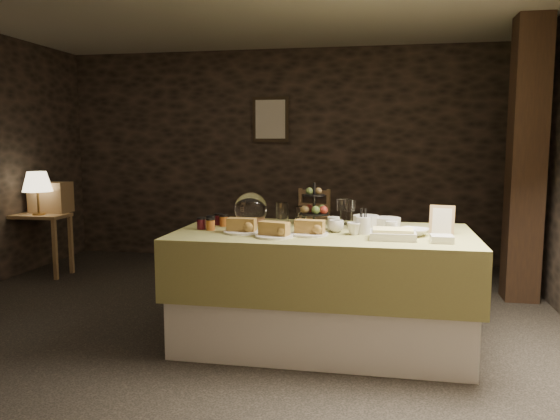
% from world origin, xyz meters
% --- Properties ---
extents(ground_plane, '(5.50, 5.00, 0.01)m').
position_xyz_m(ground_plane, '(0.00, 0.00, 0.00)').
color(ground_plane, black).
rests_on(ground_plane, ground).
extents(room_shell, '(5.52, 5.02, 2.60)m').
position_xyz_m(room_shell, '(0.00, 0.00, 1.56)').
color(room_shell, black).
rests_on(room_shell, ground).
extents(buffet_table, '(2.11, 1.12, 0.84)m').
position_xyz_m(buffet_table, '(0.82, -0.32, 0.48)').
color(buffet_table, silver).
rests_on(buffet_table, ground_plane).
extents(console_table, '(0.64, 0.37, 0.69)m').
position_xyz_m(console_table, '(-2.50, 1.15, 0.55)').
color(console_table, '#986E4B').
rests_on(console_table, ground_plane).
extents(table_lamp, '(0.31, 0.31, 0.47)m').
position_xyz_m(table_lamp, '(-2.45, 1.10, 1.04)').
color(table_lamp, '#AB7E39').
rests_on(table_lamp, console_table).
extents(wine_rack, '(0.42, 0.26, 0.34)m').
position_xyz_m(wine_rack, '(-2.45, 1.33, 0.86)').
color(wine_rack, '#986E4B').
rests_on(wine_rack, console_table).
extents(chair, '(0.52, 0.51, 0.71)m').
position_xyz_m(chair, '(0.37, 2.20, 0.40)').
color(chair, '#986E4B').
rests_on(chair, ground_plane).
extents(timber_column, '(0.30, 0.30, 2.60)m').
position_xyz_m(timber_column, '(2.51, 1.15, 1.30)').
color(timber_column, black).
rests_on(timber_column, ground_plane).
extents(framed_picture, '(0.45, 0.04, 0.55)m').
position_xyz_m(framed_picture, '(-0.15, 2.47, 1.75)').
color(framed_picture, black).
rests_on(framed_picture, room_shell).
extents(plate_stack_a, '(0.19, 0.19, 0.10)m').
position_xyz_m(plate_stack_a, '(1.11, -0.15, 0.89)').
color(plate_stack_a, silver).
rests_on(plate_stack_a, buffet_table).
extents(plate_stack_b, '(0.20, 0.20, 0.08)m').
position_xyz_m(plate_stack_b, '(1.26, -0.14, 0.88)').
color(plate_stack_b, silver).
rests_on(plate_stack_b, buffet_table).
extents(cutlery_holder, '(0.10, 0.10, 0.12)m').
position_xyz_m(cutlery_holder, '(1.10, -0.39, 0.90)').
color(cutlery_holder, silver).
rests_on(cutlery_holder, buffet_table).
extents(cup_a, '(0.14, 0.14, 0.09)m').
position_xyz_m(cup_a, '(0.91, -0.35, 0.88)').
color(cup_a, silver).
rests_on(cup_a, buffet_table).
extents(cup_b, '(0.11, 0.11, 0.09)m').
position_xyz_m(cup_b, '(1.04, -0.44, 0.88)').
color(cup_b, silver).
rests_on(cup_b, buffet_table).
extents(mug_c, '(0.09, 0.09, 0.09)m').
position_xyz_m(mug_c, '(0.88, -0.25, 0.88)').
color(mug_c, silver).
rests_on(mug_c, buffet_table).
extents(mug_d, '(0.08, 0.08, 0.09)m').
position_xyz_m(mug_d, '(1.29, -0.36, 0.88)').
color(mug_d, silver).
rests_on(mug_d, buffet_table).
extents(bowl, '(0.26, 0.26, 0.05)m').
position_xyz_m(bowl, '(1.44, -0.39, 0.86)').
color(bowl, silver).
rests_on(bowl, buffet_table).
extents(cake_dome, '(0.26, 0.26, 0.26)m').
position_xyz_m(cake_dome, '(0.22, -0.09, 0.94)').
color(cake_dome, '#986E4B').
rests_on(cake_dome, buffet_table).
extents(fruit_stand, '(0.23, 0.23, 0.33)m').
position_xyz_m(fruit_stand, '(0.71, -0.04, 0.97)').
color(fruit_stand, black).
rests_on(fruit_stand, buffet_table).
extents(bread_platter_left, '(0.26, 0.26, 0.11)m').
position_xyz_m(bread_platter_left, '(0.25, -0.50, 0.88)').
color(bread_platter_left, silver).
rests_on(bread_platter_left, buffet_table).
extents(bread_platter_center, '(0.26, 0.26, 0.11)m').
position_xyz_m(bread_platter_center, '(0.51, -0.63, 0.88)').
color(bread_platter_center, silver).
rests_on(bread_platter_center, buffet_table).
extents(bread_platter_right, '(0.26, 0.26, 0.11)m').
position_xyz_m(bread_platter_right, '(0.74, -0.51, 0.88)').
color(bread_platter_right, silver).
rests_on(bread_platter_right, buffet_table).
extents(jam_jars, '(0.18, 0.32, 0.07)m').
position_xyz_m(jam_jars, '(-0.02, -0.31, 0.87)').
color(jam_jars, '#551320').
rests_on(jam_jars, buffet_table).
extents(tart_dish, '(0.30, 0.22, 0.07)m').
position_xyz_m(tart_dish, '(1.30, -0.56, 0.87)').
color(tart_dish, silver).
rests_on(tart_dish, buffet_table).
extents(square_dish, '(0.14, 0.14, 0.04)m').
position_xyz_m(square_dish, '(1.61, -0.62, 0.86)').
color(square_dish, silver).
rests_on(square_dish, buffet_table).
extents(menu_frame, '(0.18, 0.10, 0.22)m').
position_xyz_m(menu_frame, '(1.64, -0.27, 0.93)').
color(menu_frame, '#986E4B').
rests_on(menu_frame, buffet_table).
extents(storage_jar_a, '(0.10, 0.10, 0.16)m').
position_xyz_m(storage_jar_a, '(0.44, 0.04, 0.92)').
color(storage_jar_a, white).
rests_on(storage_jar_a, buffet_table).
extents(storage_jar_b, '(0.09, 0.09, 0.14)m').
position_xyz_m(storage_jar_b, '(0.60, -0.01, 0.91)').
color(storage_jar_b, white).
rests_on(storage_jar_b, buffet_table).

